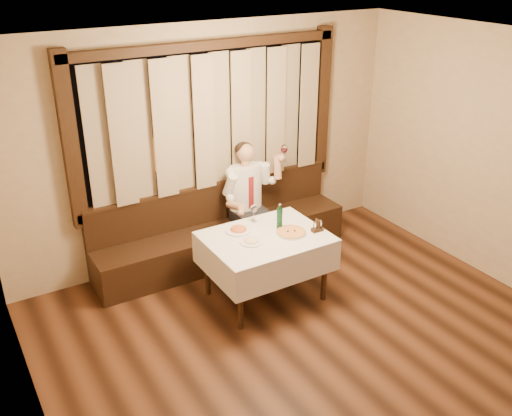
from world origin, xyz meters
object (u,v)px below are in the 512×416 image
seated_man (249,193)px  banquette (222,235)px  dining_table (266,245)px  green_bottle (280,218)px  pizza (291,232)px  pasta_red (239,228)px  pasta_cream (251,240)px  cruet_caddy (317,227)px

seated_man → banquette: bearing=165.3°
dining_table → green_bottle: size_ratio=4.40×
pizza → pasta_red: bearing=143.6°
dining_table → seated_man: size_ratio=0.88×
dining_table → pizza: size_ratio=3.80×
pasta_red → pasta_cream: size_ratio=1.17×
dining_table → pizza: bearing=-19.2°
green_bottle → seated_man: 0.87m
banquette → seated_man: size_ratio=2.23×
pizza → green_bottle: bearing=104.4°
banquette → pizza: (0.26, -1.11, 0.46)m
banquette → pasta_cream: 1.19m
banquette → dining_table: banquette is taller
pasta_cream → seated_man: size_ratio=0.17×
cruet_caddy → dining_table: bearing=160.2°
banquette → pasta_red: (-0.19, -0.78, 0.49)m
banquette → cruet_caddy: size_ratio=23.18×
cruet_caddy → seated_man: bearing=99.5°
pasta_red → dining_table: bearing=-51.7°
banquette → dining_table: (0.00, -1.02, 0.34)m
pasta_cream → green_bottle: 0.45m
pasta_red → green_bottle: bearing=-22.5°
pizza → cruet_caddy: bearing=-20.6°
pasta_cream → banquette: bearing=79.2°
pasta_red → cruet_caddy: (0.72, -0.43, 0.01)m
pizza → pasta_cream: size_ratio=1.35×
green_bottle → cruet_caddy: bearing=-40.5°
green_bottle → seated_man: (0.12, 0.86, -0.05)m
banquette → pasta_cream: banquette is taller
pizza → cruet_caddy: (0.27, -0.10, 0.03)m
pasta_red → cruet_caddy: bearing=-31.1°
green_bottle → dining_table: bearing=-161.6°
pasta_cream → seated_man: (0.55, 0.98, 0.04)m
pizza → pasta_red: 0.56m
pizza → green_bottle: (-0.04, 0.16, 0.11)m
banquette → green_bottle: bearing=-77.0°
pizza → green_bottle: 0.20m
pasta_red → pasta_cream: pasta_red is taller
pasta_cream → cruet_caddy: 0.75m
pasta_cream → dining_table: bearing=13.8°
pasta_cream → green_bottle: size_ratio=0.86×
pasta_red → seated_man: size_ratio=0.20×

